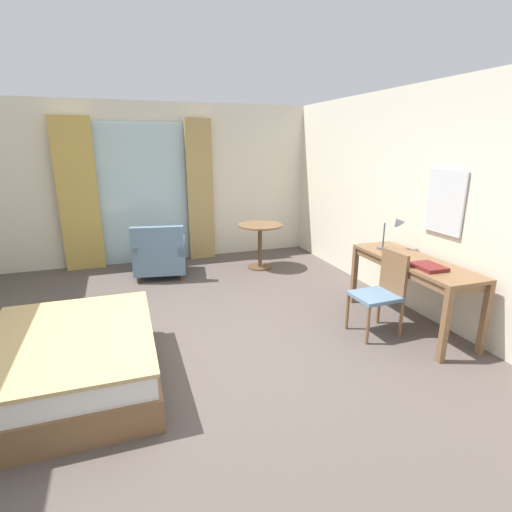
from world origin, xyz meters
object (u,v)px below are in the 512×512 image
object	(u,v)px
writing_desk	(413,268)
desk_lamp	(394,227)
armchair_by_window	(160,256)
desk_chair	(382,289)
bed	(17,367)
closed_book	(429,267)
round_cafe_table	(260,236)

from	to	relation	value
writing_desk	desk_lamp	xyz separation A→B (m)	(0.06, 0.45, 0.37)
armchair_by_window	desk_lamp	bearing A→B (deg)	-41.05
writing_desk	desk_chair	size ratio (longest dim) A/B	1.77
armchair_by_window	desk_chair	bearing A→B (deg)	-52.78
bed	desk_chair	distance (m)	3.50
desk_lamp	closed_book	size ratio (longest dim) A/B	1.32
desk_chair	closed_book	size ratio (longest dim) A/B	2.84
desk_chair	desk_lamp	bearing A→B (deg)	46.00
writing_desk	bed	bearing A→B (deg)	-179.64
desk_chair	closed_book	xyz separation A→B (m)	(0.33, -0.27, 0.30)
desk_chair	writing_desk	bearing A→B (deg)	6.14
closed_book	armchair_by_window	distance (m)	3.85
desk_chair	armchair_by_window	bearing A→B (deg)	127.22
desk_chair	desk_lamp	distance (m)	0.89
closed_book	armchair_by_window	size ratio (longest dim) A/B	0.37
armchair_by_window	bed	bearing A→B (deg)	-117.91
bed	desk_chair	bearing A→B (deg)	-0.34
desk_lamp	round_cafe_table	xyz separation A→B (m)	(-0.93, 2.12, -0.50)
bed	closed_book	size ratio (longest dim) A/B	6.55
round_cafe_table	armchair_by_window	bearing A→B (deg)	176.62
desk_chair	closed_book	bearing A→B (deg)	-38.88
desk_chair	armchair_by_window	xyz separation A→B (m)	(-2.06, 2.72, -0.17)
writing_desk	round_cafe_table	bearing A→B (deg)	108.65
desk_chair	closed_book	distance (m)	0.52
bed	writing_desk	world-z (taller)	bed
writing_desk	desk_lamp	size ratio (longest dim) A/B	3.81
desk_chair	closed_book	world-z (taller)	desk_chair
writing_desk	desk_chair	distance (m)	0.46
closed_book	round_cafe_table	xyz separation A→B (m)	(-0.78, 2.89, -0.25)
desk_lamp	armchair_by_window	size ratio (longest dim) A/B	0.48
bed	desk_chair	world-z (taller)	bed
armchair_by_window	closed_book	bearing A→B (deg)	-51.25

